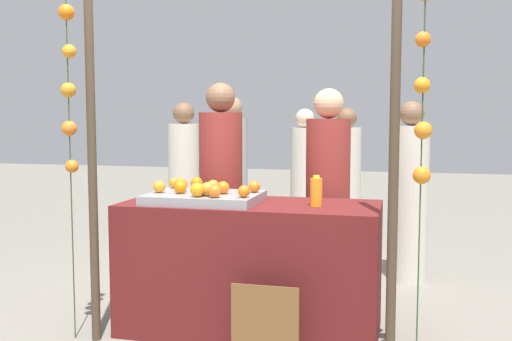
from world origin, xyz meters
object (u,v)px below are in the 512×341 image
Objects in this scene: stall_counter at (250,267)px; vendor_right at (328,207)px; juice_bottle at (316,192)px; orange_0 at (223,188)px; orange_1 at (213,186)px; chalkboard_sign at (265,327)px; vendor_left at (221,199)px.

stall_counter is 1.03× the size of vendor_right.
orange_0 is at bearing -178.46° from juice_bottle.
orange_0 is at bearing -161.68° from stall_counter.
orange_1 is 0.05× the size of vendor_right.
chalkboard_sign is (0.48, -0.53, -0.74)m from orange_1.
orange_0 is 0.61m from juice_bottle.
juice_bottle is (0.61, 0.02, -0.01)m from orange_0.
stall_counter is at bearing 1.06° from orange_1.
stall_counter is 19.90× the size of orange_1.
vendor_left is at bearing 108.58° from orange_0.
orange_0 reaches higher than stall_counter.
stall_counter is 0.69m from juice_bottle.
orange_1 reaches higher than chalkboard_sign.
stall_counter is 0.87m from vendor_left.
juice_bottle is 0.70m from vendor_right.
vendor_left is (-0.25, 0.73, -0.18)m from orange_0.
chalkboard_sign is at bearing -66.98° from stall_counter.
stall_counter is 0.59m from orange_1.
vendor_right is at bearing 80.06° from chalkboard_sign.
vendor_right is (-0.01, 0.67, -0.20)m from juice_bottle.
vendor_right is at bearing -3.02° from vendor_left.
juice_bottle is 1.13m from vendor_left.
vendor_left is at bearing 121.64° from stall_counter.
orange_1 reaches higher than stall_counter.
chalkboard_sign is 1.47m from vendor_left.
vendor_right is (0.43, 0.63, 0.33)m from stall_counter.
juice_bottle is 0.12× the size of vendor_left.
chalkboard_sign is 0.29× the size of vendor_left.
chalkboard_sign is (0.40, -0.47, -0.73)m from orange_0.
juice_bottle is (0.44, -0.04, 0.52)m from stall_counter.
vendor_right reaches higher than chalkboard_sign.
chalkboard_sign is at bearing -113.65° from juice_bottle.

